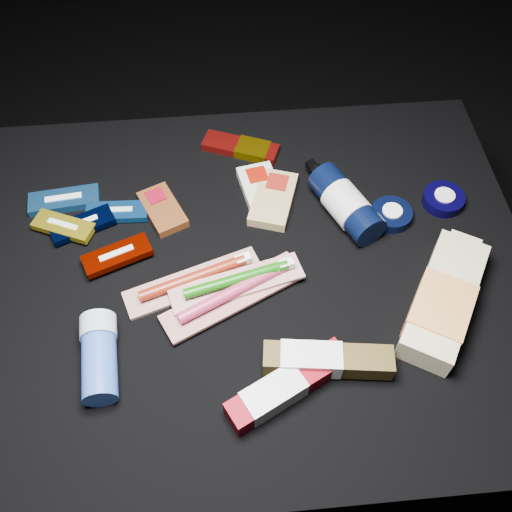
{
  "coord_description": "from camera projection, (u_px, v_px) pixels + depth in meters",
  "views": [
    {
      "loc": [
        -0.03,
        -0.53,
        1.21
      ],
      "look_at": [
        0.01,
        0.01,
        0.42
      ],
      "focal_mm": 40.0,
      "sensor_mm": 36.0,
      "label": 1
    }
  ],
  "objects": [
    {
      "name": "clif_bar_2",
      "position": [
        274.0,
        197.0,
        1.05
      ],
      "size": [
        0.11,
        0.14,
        0.02
      ],
      "rotation": [
        0.0,
        0.0,
        -0.32
      ],
      "color": "tan",
      "rests_on": "cloth_table"
    },
    {
      "name": "ground",
      "position": [
        250.0,
        364.0,
        1.3
      ],
      "size": [
        3.0,
        3.0,
        0.0
      ],
      "primitive_type": "plane",
      "color": "black",
      "rests_on": "ground"
    },
    {
      "name": "deodorant_stick",
      "position": [
        99.0,
        356.0,
        0.85
      ],
      "size": [
        0.07,
        0.14,
        0.06
      ],
      "rotation": [
        0.0,
        0.0,
        0.09
      ],
      "color": "#2C4FA9",
      "rests_on": "cloth_table"
    },
    {
      "name": "cream_tin_lower",
      "position": [
        391.0,
        214.0,
        1.03
      ],
      "size": [
        0.07,
        0.07,
        0.02
      ],
      "rotation": [
        0.0,
        0.0,
        -0.11
      ],
      "color": "black",
      "rests_on": "cloth_table"
    },
    {
      "name": "clif_bar_0",
      "position": [
        162.0,
        208.0,
        1.04
      ],
      "size": [
        0.1,
        0.12,
        0.02
      ],
      "rotation": [
        0.0,
        0.0,
        0.42
      ],
      "color": "#592A11",
      "rests_on": "cloth_table"
    },
    {
      "name": "bodywash_bottle",
      "position": [
        443.0,
        302.0,
        0.91
      ],
      "size": [
        0.19,
        0.25,
        0.05
      ],
      "rotation": [
        0.0,
        0.0,
        -0.55
      ],
      "color": "#C8B88B",
      "rests_on": "cloth_table"
    },
    {
      "name": "cloth_table",
      "position": [
        249.0,
        323.0,
        1.14
      ],
      "size": [
        0.98,
        0.78,
        0.4
      ],
      "primitive_type": "cube",
      "color": "black",
      "rests_on": "ground"
    },
    {
      "name": "clif_bar_1",
      "position": [
        261.0,
        189.0,
        1.06
      ],
      "size": [
        0.09,
        0.13,
        0.02
      ],
      "rotation": [
        0.0,
        0.0,
        0.19
      ],
      "color": "silver",
      "rests_on": "cloth_table"
    },
    {
      "name": "lotion_bottle",
      "position": [
        346.0,
        204.0,
        1.01
      ],
      "size": [
        0.12,
        0.2,
        0.06
      ],
      "rotation": [
        0.0,
        0.0,
        0.43
      ],
      "color": "black",
      "rests_on": "cloth_table"
    },
    {
      "name": "toothbrush_pack_2",
      "position": [
        238.0,
        281.0,
        0.93
      ],
      "size": [
        0.23,
        0.1,
        0.02
      ],
      "rotation": [
        0.0,
        0.0,
        0.24
      ],
      "color": "silver",
      "rests_on": "cloth_table"
    },
    {
      "name": "toothbrush_pack_1",
      "position": [
        235.0,
        293.0,
        0.92
      ],
      "size": [
        0.25,
        0.16,
        0.03
      ],
      "rotation": [
        0.0,
        0.0,
        0.45
      ],
      "color": "#B7B1AA",
      "rests_on": "cloth_table"
    },
    {
      "name": "luna_bar_4",
      "position": [
        117.0,
        255.0,
        0.97
      ],
      "size": [
        0.12,
        0.08,
        0.02
      ],
      "rotation": [
        0.0,
        0.0,
        0.37
      ],
      "color": "#6C0B00",
      "rests_on": "cloth_table"
    },
    {
      "name": "toothbrush_pack_0",
      "position": [
        195.0,
        280.0,
        0.95
      ],
      "size": [
        0.24,
        0.13,
        0.03
      ],
      "rotation": [
        0.0,
        0.0,
        0.32
      ],
      "color": "#B6AFAB",
      "rests_on": "cloth_table"
    },
    {
      "name": "toothpaste_carton_green",
      "position": [
        322.0,
        360.0,
        0.85
      ],
      "size": [
        0.2,
        0.07,
        0.04
      ],
      "rotation": [
        0.0,
        0.0,
        -0.13
      ],
      "color": "#3F3212",
      "rests_on": "cloth_table"
    },
    {
      "name": "power_bar",
      "position": [
        245.0,
        148.0,
        1.12
      ],
      "size": [
        0.16,
        0.1,
        0.02
      ],
      "rotation": [
        0.0,
        0.0,
        -0.39
      ],
      "color": "maroon",
      "rests_on": "cloth_table"
    },
    {
      "name": "luna_bar_1",
      "position": [
        117.0,
        212.0,
        1.03
      ],
      "size": [
        0.11,
        0.05,
        0.01
      ],
      "rotation": [
        0.0,
        0.0,
        -0.05
      ],
      "color": "#144E97",
      "rests_on": "cloth_table"
    },
    {
      "name": "luna_bar_2",
      "position": [
        82.0,
        225.0,
        1.01
      ],
      "size": [
        0.12,
        0.08,
        0.01
      ],
      "rotation": [
        0.0,
        0.0,
        0.4
      ],
      "color": "black",
      "rests_on": "cloth_table"
    },
    {
      "name": "cream_tin_upper",
      "position": [
        443.0,
        199.0,
        1.05
      ],
      "size": [
        0.08,
        0.08,
        0.02
      ],
      "rotation": [
        0.0,
        0.0,
        -0.23
      ],
      "color": "black",
      "rests_on": "cloth_table"
    },
    {
      "name": "luna_bar_3",
      "position": [
        64.0,
        226.0,
        1.01
      ],
      "size": [
        0.12,
        0.08,
        0.01
      ],
      "rotation": [
        0.0,
        0.0,
        -0.42
      ],
      "color": "gold",
      "rests_on": "cloth_table"
    },
    {
      "name": "luna_bar_0",
      "position": [
        64.0,
        200.0,
        1.05
      ],
      "size": [
        0.13,
        0.06,
        0.02
      ],
      "rotation": [
        0.0,
        0.0,
        0.1
      ],
      "color": "#1D5690",
      "rests_on": "cloth_table"
    },
    {
      "name": "toothpaste_carton_red",
      "position": [
        283.0,
        389.0,
        0.83
      ],
      "size": [
        0.19,
        0.13,
        0.04
      ],
      "rotation": [
        0.0,
        0.0,
        0.47
      ],
      "color": "#74000A",
      "rests_on": "cloth_table"
    }
  ]
}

